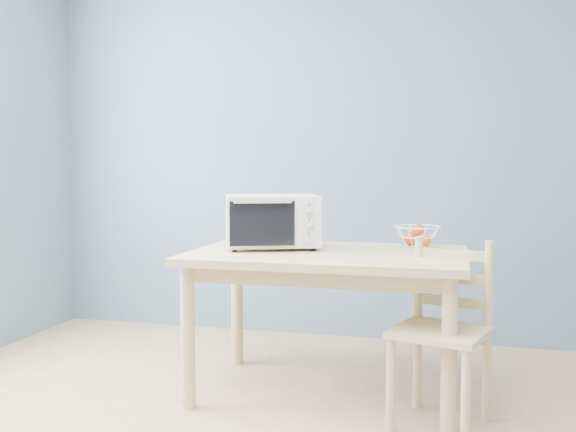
% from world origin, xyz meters
% --- Properties ---
extents(room, '(4.01, 4.51, 2.61)m').
position_xyz_m(room, '(0.00, 0.00, 1.30)').
color(room, tan).
rests_on(room, ground).
extents(dining_table, '(1.40, 0.90, 0.75)m').
position_xyz_m(dining_table, '(0.24, 1.10, 0.65)').
color(dining_table, tan).
rests_on(dining_table, ground).
extents(toaster_oven, '(0.57, 0.50, 0.29)m').
position_xyz_m(toaster_oven, '(-0.09, 1.14, 0.90)').
color(toaster_oven, white).
rests_on(toaster_oven, dining_table).
extents(fruit_basket, '(0.32, 0.32, 0.13)m').
position_xyz_m(fruit_basket, '(0.68, 1.40, 0.81)').
color(fruit_basket, white).
rests_on(fruit_basket, dining_table).
extents(dining_chair, '(0.50, 0.50, 0.85)m').
position_xyz_m(dining_chair, '(0.83, 0.85, 0.42)').
color(dining_chair, tan).
rests_on(dining_chair, ground).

